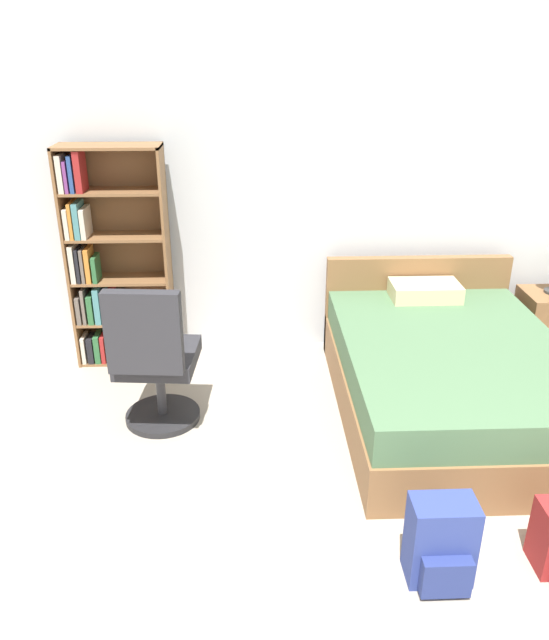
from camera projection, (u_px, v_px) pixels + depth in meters
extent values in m
cube|color=silver|center=(366.00, 184.00, 4.63)|extent=(9.00, 0.06, 2.60)
cube|color=brown|center=(70.00, 260.00, 4.53)|extent=(0.02, 0.28, 1.63)
cube|color=brown|center=(168.00, 259.00, 4.56)|extent=(0.02, 0.28, 1.63)
cube|color=brown|center=(123.00, 254.00, 4.67)|extent=(0.73, 0.01, 1.63)
cube|color=brown|center=(130.00, 357.00, 4.88)|extent=(0.69, 0.26, 0.02)
cube|color=beige|center=(85.00, 348.00, 4.77)|extent=(0.03, 0.16, 0.21)
cube|color=black|center=(92.00, 348.00, 4.78)|extent=(0.04, 0.16, 0.20)
cube|color=#2D6638|center=(99.00, 346.00, 4.78)|extent=(0.04, 0.18, 0.22)
cube|color=maroon|center=(105.00, 346.00, 4.79)|extent=(0.03, 0.19, 0.22)
cube|color=gold|center=(111.00, 346.00, 4.81)|extent=(0.03, 0.21, 0.21)
cube|color=gold|center=(115.00, 342.00, 4.80)|extent=(0.03, 0.22, 0.26)
cube|color=brown|center=(126.00, 319.00, 4.74)|extent=(0.69, 0.26, 0.02)
cube|color=#665B51|center=(80.00, 308.00, 4.64)|extent=(0.03, 0.16, 0.21)
cube|color=#665B51|center=(86.00, 303.00, 4.65)|extent=(0.02, 0.21, 0.27)
cube|color=#2D6638|center=(92.00, 307.00, 4.66)|extent=(0.04, 0.20, 0.22)
cube|color=teal|center=(99.00, 303.00, 4.65)|extent=(0.04, 0.20, 0.27)
cube|color=teal|center=(106.00, 306.00, 4.65)|extent=(0.04, 0.18, 0.24)
cube|color=maroon|center=(113.00, 304.00, 4.64)|extent=(0.04, 0.16, 0.27)
cube|color=navy|center=(120.00, 309.00, 4.66)|extent=(0.04, 0.18, 0.18)
cube|color=maroon|center=(126.00, 308.00, 4.68)|extent=(0.03, 0.20, 0.19)
cube|color=brown|center=(121.00, 279.00, 4.61)|extent=(0.69, 0.26, 0.02)
cube|color=beige|center=(75.00, 261.00, 4.52)|extent=(0.04, 0.22, 0.28)
cube|color=black|center=(80.00, 264.00, 4.51)|extent=(0.02, 0.18, 0.25)
cube|color=#665B51|center=(85.00, 263.00, 4.53)|extent=(0.02, 0.21, 0.25)
cube|color=orange|center=(90.00, 264.00, 4.51)|extent=(0.03, 0.18, 0.25)
cube|color=#2D6638|center=(96.00, 268.00, 4.52)|extent=(0.03, 0.17, 0.19)
cube|color=brown|center=(117.00, 236.00, 4.48)|extent=(0.69, 0.26, 0.02)
cube|color=beige|center=(69.00, 222.00, 4.38)|extent=(0.03, 0.18, 0.21)
cube|color=orange|center=(73.00, 219.00, 4.39)|extent=(0.02, 0.21, 0.25)
cube|color=teal|center=(79.00, 219.00, 4.39)|extent=(0.04, 0.21, 0.25)
cube|color=beige|center=(86.00, 222.00, 4.40)|extent=(0.03, 0.22, 0.21)
cube|color=brown|center=(112.00, 191.00, 4.34)|extent=(0.69, 0.26, 0.02)
cube|color=beige|center=(62.00, 173.00, 4.24)|extent=(0.04, 0.18, 0.25)
cube|color=#7A387F|center=(68.00, 176.00, 4.25)|extent=(0.02, 0.19, 0.21)
cube|color=navy|center=(74.00, 173.00, 4.25)|extent=(0.03, 0.20, 0.25)
cube|color=maroon|center=(80.00, 171.00, 4.24)|extent=(0.04, 0.19, 0.28)
cube|color=brown|center=(107.00, 146.00, 4.22)|extent=(0.73, 0.28, 0.02)
cube|color=brown|center=(448.00, 393.00, 4.10)|extent=(1.41, 1.97, 0.31)
cube|color=#4C704C|center=(452.00, 357.00, 3.99)|extent=(1.38, 1.93, 0.22)
cube|color=brown|center=(415.00, 305.00, 4.86)|extent=(1.41, 0.08, 0.78)
cube|color=beige|center=(425.00, 291.00, 4.59)|extent=(0.50, 0.30, 0.12)
cylinder|color=#232326|center=(163.00, 415.00, 4.10)|extent=(0.48, 0.48, 0.04)
cylinder|color=#333338|center=(161.00, 389.00, 4.02)|extent=(0.06, 0.06, 0.36)
cube|color=#2D2D33|center=(158.00, 357.00, 3.92)|extent=(0.52, 0.52, 0.10)
cube|color=#2D2D33|center=(144.00, 333.00, 3.54)|extent=(0.45, 0.12, 0.50)
cube|color=navy|center=(440.00, 540.00, 2.82)|extent=(0.29, 0.18, 0.42)
cube|color=navy|center=(446.00, 577.00, 2.74)|extent=(0.22, 0.06, 0.19)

